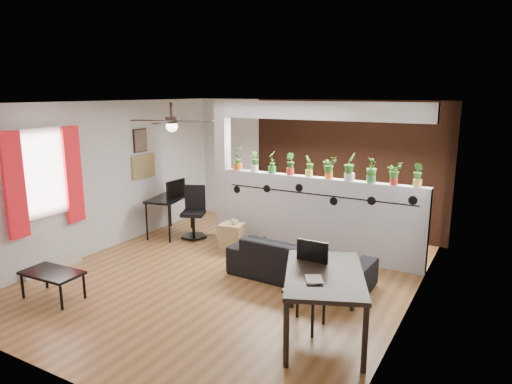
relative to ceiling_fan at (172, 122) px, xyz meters
name	(u,v)px	position (x,y,z in m)	size (l,w,h in m)	color
room_shell	(230,192)	(0.80, 0.30, -1.01)	(6.30, 7.10, 2.90)	brown
partition_wall	(317,217)	(1.60, 1.80, -1.64)	(3.60, 0.18, 1.35)	#BCBCC1
ceiling_header	(321,111)	(1.60, 1.80, 0.14)	(3.60, 0.18, 0.30)	white
pier_column	(223,171)	(-0.31, 1.80, -1.01)	(0.22, 0.20, 2.60)	#BCBCC1
brick_panel	(347,168)	(1.60, 3.27, -1.01)	(3.90, 0.05, 2.60)	brown
vine_decal	(316,194)	(1.60, 1.70, -1.23)	(3.31, 0.01, 0.30)	black
window_assembly	(44,176)	(-1.76, -0.90, -0.81)	(0.09, 1.30, 1.55)	white
baseboard_heater	(54,264)	(-1.74, -0.90, -2.22)	(0.08, 1.00, 0.18)	beige
corkboard	(144,166)	(-1.78, 1.25, -0.96)	(0.03, 0.60, 0.45)	olive
framed_art	(140,140)	(-1.78, 1.20, -0.46)	(0.03, 0.34, 0.44)	#8C7259
ceiling_fan	(172,122)	(0.00, 0.00, 0.00)	(1.19, 1.19, 0.43)	black
potted_plant_0	(238,157)	(0.02, 1.80, -0.73)	(0.22, 0.26, 0.45)	orange
potted_plant_1	(255,161)	(0.37, 1.80, -0.77)	(0.19, 0.15, 0.36)	silver
potted_plant_2	(272,161)	(0.72, 1.80, -0.76)	(0.22, 0.24, 0.39)	#308430
potted_plant_3	(290,163)	(1.07, 1.80, -0.76)	(0.23, 0.21, 0.38)	red
potted_plant_4	(309,165)	(1.42, 1.80, -0.77)	(0.20, 0.22, 0.36)	#E4D950
potted_plant_5	(329,167)	(1.78, 1.80, -0.77)	(0.23, 0.23, 0.37)	#C36717
potted_plant_6	(350,166)	(2.13, 1.80, -0.72)	(0.25, 0.28, 0.46)	silver
potted_plant_7	(372,169)	(2.48, 1.80, -0.75)	(0.26, 0.26, 0.40)	#338D41
potted_plant_8	(394,173)	(2.83, 1.80, -0.77)	(0.20, 0.22, 0.36)	red
potted_plant_9	(418,174)	(3.18, 1.80, -0.76)	(0.23, 0.23, 0.37)	gold
sofa	(300,261)	(1.79, 0.66, -2.02)	(2.02, 0.80, 0.59)	black
cube_shelf	(232,237)	(0.23, 1.25, -2.07)	(0.40, 0.35, 0.49)	#A28555
cup	(235,222)	(0.28, 1.25, -1.78)	(0.12, 0.12, 0.09)	gray
computer_desk	(169,200)	(-1.35, 1.46, -1.63)	(0.77, 1.14, 0.76)	black
monitor	(174,191)	(-1.35, 1.61, -1.47)	(0.05, 0.30, 0.17)	black
office_chair	(194,216)	(-0.80, 1.51, -1.88)	(0.55, 0.55, 0.99)	black
dining_table	(324,280)	(2.68, -0.69, -1.63)	(1.33, 1.63, 0.77)	black
book	(306,279)	(2.58, -0.99, -1.53)	(0.18, 0.24, 0.02)	gray
folding_chair	(309,277)	(2.42, -0.52, -1.71)	(0.42, 0.42, 1.03)	black
coffee_table	(52,275)	(-0.86, -1.57, -1.97)	(0.85, 0.50, 0.38)	black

